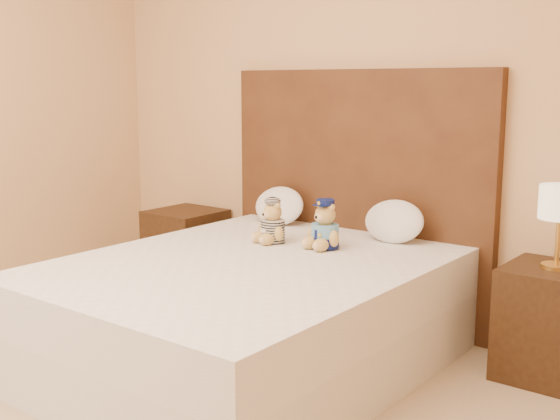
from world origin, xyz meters
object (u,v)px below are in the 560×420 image
object	(u,v)px
nightstand_left	(186,249)
bed	(248,314)
teddy_prisoner	(273,221)
lamp	(560,207)
nightstand_right	(552,323)
pillow_left	(279,204)
teddy_police	(325,224)
pillow_right	(394,219)

from	to	relation	value
nightstand_left	bed	bearing A→B (deg)	-32.62
teddy_prisoner	lamp	bearing A→B (deg)	30.51
nightstand_right	pillow_left	bearing A→B (deg)	178.99
lamp	nightstand_right	bearing A→B (deg)	0.00
nightstand_right	teddy_police	world-z (taller)	teddy_police
nightstand_left	pillow_right	xyz separation A→B (m)	(1.61, 0.03, 0.40)
pillow_right	nightstand_left	bearing A→B (deg)	-178.93
nightstand_left	lamp	bearing A→B (deg)	0.00
bed	pillow_left	xyz separation A→B (m)	(-0.45, 0.83, 0.40)
pillow_left	teddy_police	bearing A→B (deg)	-31.57
pillow_left	pillow_right	size ratio (longest dim) A/B	1.00
bed	lamp	bearing A→B (deg)	32.62
teddy_police	nightstand_right	bearing A→B (deg)	26.83
bed	teddy_police	bearing A→B (deg)	72.43
lamp	teddy_police	distance (m)	1.17
nightstand_right	teddy_prisoner	xyz separation A→B (m)	(-1.41, -0.40, 0.39)
teddy_police	bed	bearing A→B (deg)	-97.71
lamp	teddy_prisoner	size ratio (longest dim) A/B	1.70
nightstand_right	pillow_right	size ratio (longest dim) A/B	1.54
teddy_police	pillow_left	bearing A→B (deg)	158.30
bed	pillow_right	xyz separation A→B (m)	(0.36, 0.83, 0.40)
lamp	teddy_police	xyz separation A→B (m)	(-1.10, -0.34, -0.17)
nightstand_left	pillow_left	distance (m)	0.90
bed	nightstand_left	size ratio (longest dim) A/B	3.64
teddy_police	nightstand_left	bearing A→B (deg)	176.31
teddy_police	teddy_prisoner	size ratio (longest dim) A/B	1.11
teddy_prisoner	pillow_right	xyz separation A→B (m)	(0.52, 0.43, 0.01)
teddy_prisoner	pillow_left	xyz separation A→B (m)	(-0.29, 0.43, 0.01)
pillow_right	lamp	bearing A→B (deg)	-1.93
teddy_police	teddy_prisoner	distance (m)	0.31
nightstand_left	lamp	size ratio (longest dim) A/B	1.38
teddy_prisoner	pillow_left	bearing A→B (deg)	138.70
pillow_left	nightstand_left	bearing A→B (deg)	-177.85
bed	nightstand_left	bearing A→B (deg)	147.38
nightstand_left	lamp	world-z (taller)	lamp
teddy_police	pillow_right	xyz separation A→B (m)	(0.21, 0.37, -0.00)
nightstand_right	teddy_police	size ratio (longest dim) A/B	2.11
nightstand_left	teddy_prisoner	distance (m)	1.23
bed	nightstand_left	xyz separation A→B (m)	(-1.25, 0.80, -0.00)
teddy_police	teddy_prisoner	bearing A→B (deg)	-158.50
nightstand_right	teddy_police	xyz separation A→B (m)	(-1.10, -0.34, 0.41)
nightstand_left	pillow_left	world-z (taller)	pillow_left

